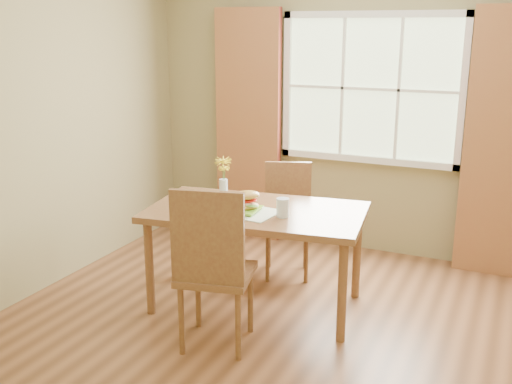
{
  "coord_description": "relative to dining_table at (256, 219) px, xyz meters",
  "views": [
    {
      "loc": [
        1.3,
        -3.37,
        2.04
      ],
      "look_at": [
        -0.41,
        0.34,
        0.9
      ],
      "focal_mm": 42.0,
      "sensor_mm": 36.0,
      "label": 1
    }
  ],
  "objects": [
    {
      "name": "plate",
      "position": [
        -0.06,
        -0.1,
        0.09
      ],
      "size": [
        0.25,
        0.25,
        0.01
      ],
      "primitive_type": "cube",
      "rotation": [
        0.0,
        0.0,
        0.05
      ],
      "color": "#7DBD2F",
      "rests_on": "placemat"
    },
    {
      "name": "window",
      "position": [
        0.43,
        1.48,
        0.82
      ],
      "size": [
        1.62,
        0.06,
        1.32
      ],
      "color": "beige",
      "rests_on": "room"
    },
    {
      "name": "croissant_sandwich",
      "position": [
        -0.03,
        -0.09,
        0.16
      ],
      "size": [
        0.22,
        0.21,
        0.14
      ],
      "rotation": [
        0.0,
        0.0,
        0.7
      ],
      "color": "gold",
      "rests_on": "plate"
    },
    {
      "name": "curtain_right",
      "position": [
        1.58,
        1.39,
        0.42
      ],
      "size": [
        0.65,
        0.08,
        2.2
      ],
      "primitive_type": "cube",
      "color": "maroon",
      "rests_on": "room"
    },
    {
      "name": "dining_table",
      "position": [
        0.0,
        0.0,
        0.0
      ],
      "size": [
        1.65,
        1.07,
        0.75
      ],
      "rotation": [
        0.0,
        0.0,
        0.14
      ],
      "color": "brown",
      "rests_on": "room"
    },
    {
      "name": "placemat",
      "position": [
        -0.04,
        -0.1,
        0.08
      ],
      "size": [
        0.48,
        0.38,
        0.01
      ],
      "primitive_type": "cube",
      "rotation": [
        0.0,
        0.0,
        -0.11
      ],
      "color": "beige",
      "rests_on": "dining_table"
    },
    {
      "name": "room",
      "position": [
        0.43,
        -0.39,
        0.67
      ],
      "size": [
        4.24,
        3.84,
        2.74
      ],
      "color": "brown",
      "rests_on": "ground"
    },
    {
      "name": "chair_far",
      "position": [
        -0.03,
        0.7,
        -0.16
      ],
      "size": [
        0.5,
        0.5,
        0.93
      ],
      "rotation": [
        0.0,
        0.0,
        0.37
      ],
      "color": "brown",
      "rests_on": "room"
    },
    {
      "name": "water_glass",
      "position": [
        0.24,
        -0.09,
        0.14
      ],
      "size": [
        0.09,
        0.09,
        0.13
      ],
      "color": "silver",
      "rests_on": "dining_table"
    },
    {
      "name": "flower_vase",
      "position": [
        -0.33,
        0.12,
        0.27
      ],
      "size": [
        0.13,
        0.13,
        0.33
      ],
      "color": "silver",
      "rests_on": "dining_table"
    },
    {
      "name": "chair_near",
      "position": [
        0.02,
        -0.71,
        -0.07
      ],
      "size": [
        0.55,
        0.55,
        1.1
      ],
      "rotation": [
        0.0,
        0.0,
        0.23
      ],
      "color": "brown",
      "rests_on": "room"
    },
    {
      "name": "curtain_left",
      "position": [
        -0.72,
        1.39,
        0.42
      ],
      "size": [
        0.65,
        0.08,
        2.2
      ],
      "primitive_type": "cube",
      "color": "maroon",
      "rests_on": "room"
    }
  ]
}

